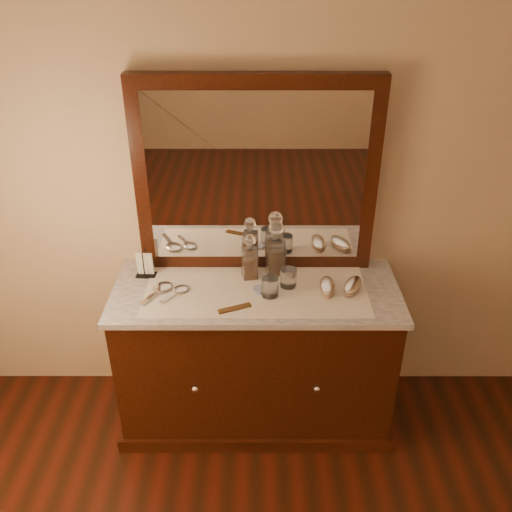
# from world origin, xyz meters

# --- Properties ---
(dresser_cabinet) EXTENTS (1.40, 0.55, 0.82)m
(dresser_cabinet) POSITION_xyz_m (0.00, 1.96, 0.41)
(dresser_cabinet) COLOR black
(dresser_cabinet) RESTS_ON floor
(dresser_plinth) EXTENTS (1.46, 0.59, 0.08)m
(dresser_plinth) POSITION_xyz_m (0.00, 1.96, 0.04)
(dresser_plinth) COLOR black
(dresser_plinth) RESTS_ON floor
(knob_left) EXTENTS (0.04, 0.04, 0.04)m
(knob_left) POSITION_xyz_m (-0.30, 1.67, 0.45)
(knob_left) COLOR silver
(knob_left) RESTS_ON dresser_cabinet
(knob_right) EXTENTS (0.04, 0.04, 0.04)m
(knob_right) POSITION_xyz_m (0.30, 1.67, 0.45)
(knob_right) COLOR silver
(knob_right) RESTS_ON dresser_cabinet
(marble_top) EXTENTS (1.44, 0.59, 0.03)m
(marble_top) POSITION_xyz_m (0.00, 1.96, 0.83)
(marble_top) COLOR silver
(marble_top) RESTS_ON dresser_cabinet
(mirror_frame) EXTENTS (1.20, 0.08, 1.00)m
(mirror_frame) POSITION_xyz_m (0.00, 2.20, 1.35)
(mirror_frame) COLOR black
(mirror_frame) RESTS_ON marble_top
(mirror_glass) EXTENTS (1.06, 0.01, 0.86)m
(mirror_glass) POSITION_xyz_m (0.00, 2.17, 1.35)
(mirror_glass) COLOR white
(mirror_glass) RESTS_ON marble_top
(lace_runner) EXTENTS (1.10, 0.45, 0.00)m
(lace_runner) POSITION_xyz_m (0.00, 1.94, 0.85)
(lace_runner) COLOR white
(lace_runner) RESTS_ON marble_top
(pin_dish) EXTENTS (0.09, 0.09, 0.01)m
(pin_dish) POSITION_xyz_m (0.02, 1.94, 0.86)
(pin_dish) COLOR white
(pin_dish) RESTS_ON lace_runner
(comb) EXTENTS (0.16, 0.09, 0.01)m
(comb) POSITION_xyz_m (-0.10, 1.78, 0.86)
(comb) COLOR brown
(comb) RESTS_ON lace_runner
(napkin_rack) EXTENTS (0.11, 0.07, 0.15)m
(napkin_rack) POSITION_xyz_m (-0.57, 2.08, 0.91)
(napkin_rack) COLOR black
(napkin_rack) RESTS_ON marble_top
(decanter_left) EXTENTS (0.09, 0.09, 0.25)m
(decanter_left) POSITION_xyz_m (-0.03, 2.07, 0.95)
(decanter_left) COLOR #9B5416
(decanter_left) RESTS_ON lace_runner
(decanter_right) EXTENTS (0.11, 0.11, 0.30)m
(decanter_right) POSITION_xyz_m (0.10, 2.11, 0.97)
(decanter_right) COLOR #9B5416
(decanter_right) RESTS_ON lace_runner
(brush_near) EXTENTS (0.09, 0.17, 0.05)m
(brush_near) POSITION_xyz_m (0.35, 1.93, 0.88)
(brush_near) COLOR tan
(brush_near) RESTS_ON lace_runner
(brush_far) EXTENTS (0.14, 0.19, 0.05)m
(brush_far) POSITION_xyz_m (0.48, 1.94, 0.88)
(brush_far) COLOR tan
(brush_far) RESTS_ON lace_runner
(hand_mirror_outer) EXTENTS (0.16, 0.23, 0.02)m
(hand_mirror_outer) POSITION_xyz_m (-0.48, 1.93, 0.86)
(hand_mirror_outer) COLOR silver
(hand_mirror_outer) RESTS_ON lace_runner
(hand_mirror_inner) EXTENTS (0.15, 0.18, 0.02)m
(hand_mirror_inner) POSITION_xyz_m (-0.39, 1.92, 0.86)
(hand_mirror_inner) COLOR silver
(hand_mirror_inner) RESTS_ON lace_runner
(tumblers) EXTENTS (0.18, 0.17, 0.09)m
(tumblers) POSITION_xyz_m (0.11, 1.94, 0.90)
(tumblers) COLOR white
(tumblers) RESTS_ON lace_runner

